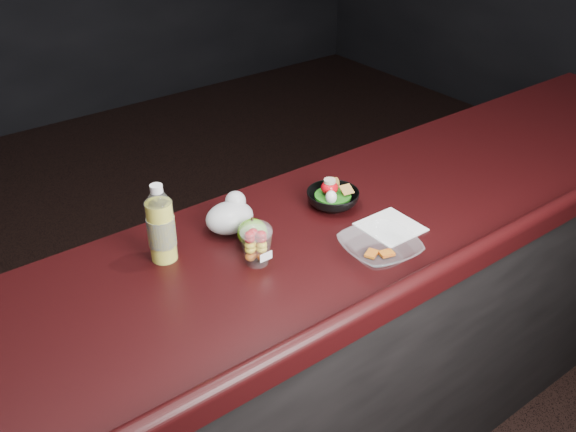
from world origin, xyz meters
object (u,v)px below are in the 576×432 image
object	(u,v)px
green_apple	(252,233)
snack_bowl	(332,198)
lemonade_bottle	(161,229)
takeout_bowl	(380,249)
fruit_cup	(256,243)

from	to	relation	value
green_apple	snack_bowl	xyz separation A→B (m)	(0.32, 0.03, -0.01)
lemonade_bottle	takeout_bowl	bearing A→B (deg)	-36.44
green_apple	snack_bowl	bearing A→B (deg)	4.68
lemonade_bottle	snack_bowl	size ratio (longest dim) A/B	1.13
snack_bowl	takeout_bowl	xyz separation A→B (m)	(-0.07, -0.29, -0.00)
snack_bowl	takeout_bowl	size ratio (longest dim) A/B	0.85
lemonade_bottle	green_apple	xyz separation A→B (m)	(0.23, -0.09, -0.06)
lemonade_bottle	fruit_cup	size ratio (longest dim) A/B	1.81
fruit_cup	takeout_bowl	world-z (taller)	fruit_cup
lemonade_bottle	green_apple	distance (m)	0.25
green_apple	takeout_bowl	distance (m)	0.36
lemonade_bottle	fruit_cup	bearing A→B (deg)	-41.90
lemonade_bottle	takeout_bowl	size ratio (longest dim) A/B	0.96
snack_bowl	fruit_cup	bearing A→B (deg)	-163.69
takeout_bowl	fruit_cup	bearing A→B (deg)	147.69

